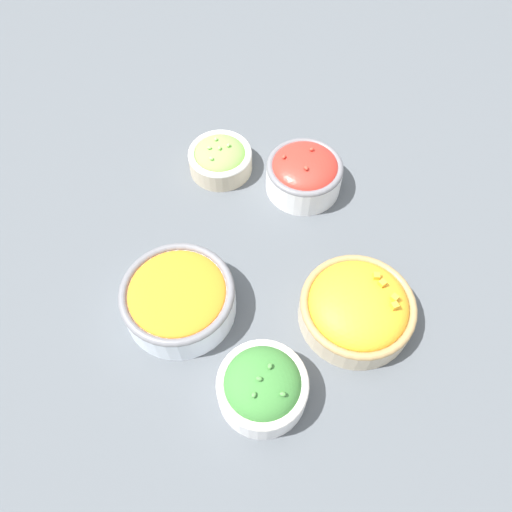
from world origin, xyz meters
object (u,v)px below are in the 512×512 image
Objects in this scene: bowl_cherry_tomatoes at (304,173)px; bowl_lettuce at (220,158)px; bowl_broccoli at (262,386)px; bowl_carrots at (178,298)px; bowl_squash at (357,307)px.

bowl_lettuce is (-0.06, -0.14, -0.01)m from bowl_cherry_tomatoes.
bowl_cherry_tomatoes is 1.06× the size of bowl_broccoli.
bowl_squash is at bearing 81.60° from bowl_carrots.
bowl_lettuce is 0.67× the size of bowl_carrots.
bowl_squash reaches higher than bowl_lettuce.
bowl_lettuce is 0.29m from bowl_carrots.
bowl_broccoli reaches higher than bowl_carrots.
bowl_cherry_tomatoes is 0.78× the size of bowl_carrots.
bowl_broccoli is at bearing 4.64° from bowl_lettuce.
bowl_carrots is at bearing -142.33° from bowl_broccoli.
bowl_cherry_tomatoes reaches higher than bowl_carrots.
bowl_lettuce is (-0.42, -0.03, -0.01)m from bowl_broccoli.
bowl_broccoli reaches higher than bowl_lettuce.
bowl_carrots is 0.26m from bowl_squash.
bowl_squash is (-0.10, 0.15, -0.00)m from bowl_broccoli.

